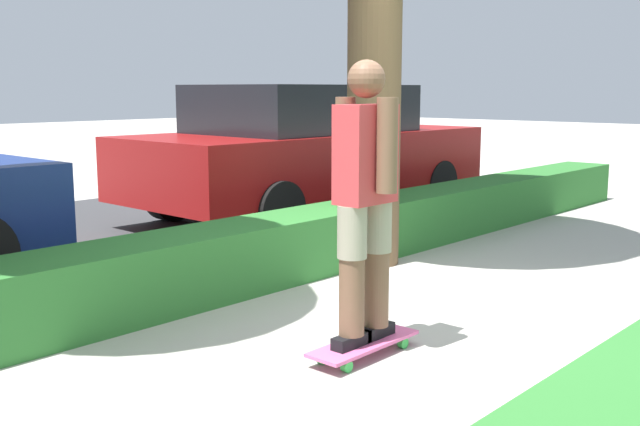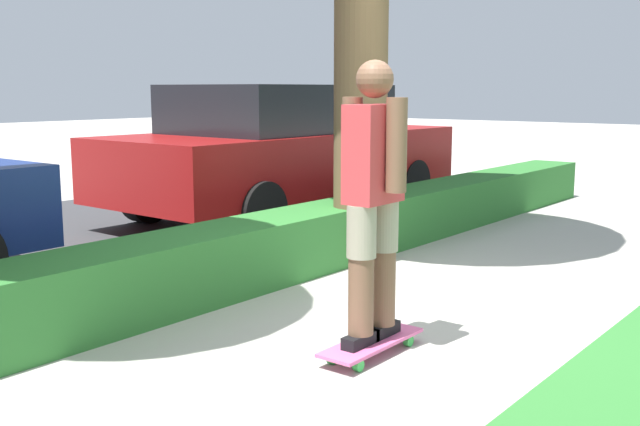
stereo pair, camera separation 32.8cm
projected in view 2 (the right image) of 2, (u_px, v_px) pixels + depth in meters
ground_plane at (415, 328)px, 4.83m from camera, size 60.00×60.00×0.00m
street_asphalt at (49, 245)px, 7.40m from camera, size 12.99×5.00×0.01m
hedge_row at (237, 256)px, 5.77m from camera, size 12.99×0.60×0.50m
skateboard at (372, 343)px, 4.34m from camera, size 0.76×0.24×0.09m
skater_person at (373, 195)px, 4.20m from camera, size 0.49×0.41×1.60m
parked_car_middle at (285, 149)px, 9.09m from camera, size 4.72×2.01×1.57m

